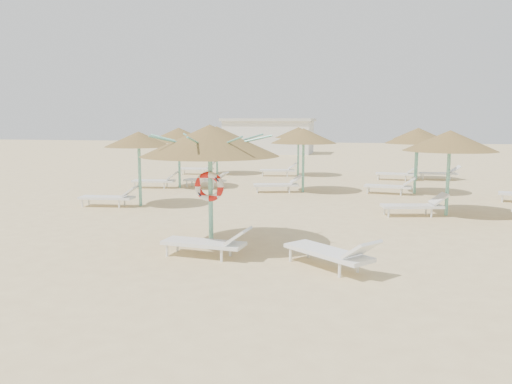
# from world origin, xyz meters

# --- Properties ---
(ground) EXTENTS (120.00, 120.00, 0.00)m
(ground) POSITION_xyz_m (0.00, 0.00, 0.00)
(ground) COLOR #E0C688
(ground) RESTS_ON ground
(main_palapa) EXTENTS (3.27, 3.27, 2.93)m
(main_palapa) POSITION_xyz_m (-0.40, 0.06, 2.55)
(main_palapa) COLOR #6CBCA3
(main_palapa) RESTS_ON ground
(lounger_main_a) EXTENTS (2.05, 0.81, 0.73)m
(lounger_main_a) POSITION_xyz_m (-0.16, -0.84, 0.35)
(lounger_main_a) COLOR white
(lounger_main_a) RESTS_ON ground
(lounger_main_b) EXTENTS (2.07, 1.85, 0.78)m
(lounger_main_b) POSITION_xyz_m (2.59, -1.17, 0.37)
(lounger_main_b) COLOR white
(lounger_main_b) RESTS_ON ground
(palapa_field) EXTENTS (18.54, 13.57, 2.72)m
(palapa_field) POSITION_xyz_m (1.70, 10.50, 2.32)
(palapa_field) COLOR #6CBCA3
(palapa_field) RESTS_ON ground
(service_hut) EXTENTS (8.40, 4.40, 3.25)m
(service_hut) POSITION_xyz_m (-6.00, 35.00, 1.64)
(service_hut) COLOR silver
(service_hut) RESTS_ON ground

